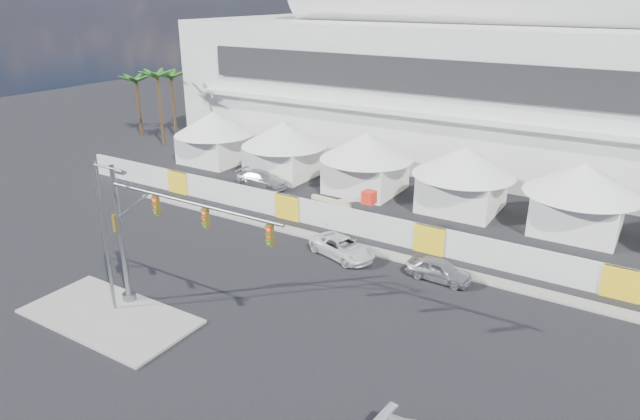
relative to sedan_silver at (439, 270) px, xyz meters
The scene contains 12 objects.
ground 13.65m from the sedan_silver, 126.10° to the right, with size 160.00×160.00×0.00m, color black.
median_island 19.85m from the sedan_silver, 135.04° to the right, with size 10.00×5.00×0.15m, color gray.
stadium 31.72m from the sedan_silver, 88.74° to the left, with size 80.00×24.80×21.98m.
tent_row 15.21m from the sedan_silver, 120.13° to the left, with size 53.40×8.40×5.40m.
hoarding_fence 4.05m from the sedan_silver, 120.29° to the left, with size 70.00×0.25×2.00m, color silver.
palm_cluster 45.85m from the sedan_silver, 155.99° to the left, with size 10.60×10.60×8.55m.
sedan_silver is the anchor object (origin of this frame).
pickup_curb 6.87m from the sedan_silver, behind, with size 4.94×2.28×1.37m, color silver.
lot_car_c 22.46m from the sedan_silver, 157.05° to the left, with size 5.10×2.07×1.48m, color #BABABF.
traffic_mast 17.68m from the sedan_silver, 134.84° to the right, with size 11.72×0.80×8.21m.
streetlight_median 19.94m from the sedan_silver, 136.72° to the right, with size 2.42×0.24×8.75m.
boom_lift 11.93m from the sedan_silver, 157.93° to the left, with size 6.82×1.83×3.43m.
Camera 1 is at (18.63, -20.22, 17.09)m, focal length 32.00 mm.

